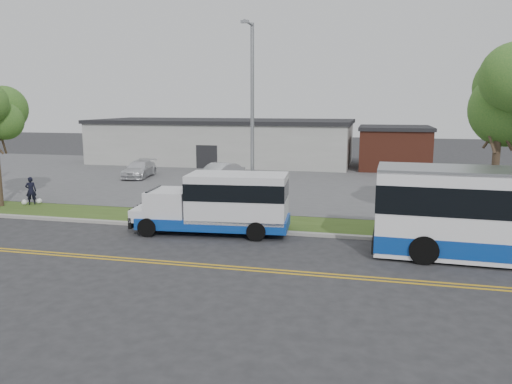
% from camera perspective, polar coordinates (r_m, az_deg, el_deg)
% --- Properties ---
extents(ground, '(140.00, 140.00, 0.00)m').
position_cam_1_polar(ground, '(23.25, -9.31, -4.75)').
color(ground, '#28282B').
rests_on(ground, ground).
extents(lane_line_north, '(70.00, 0.12, 0.01)m').
position_cam_1_polar(lane_line_north, '(19.90, -13.61, -7.43)').
color(lane_line_north, gold).
rests_on(lane_line_north, ground).
extents(lane_line_south, '(70.00, 0.12, 0.01)m').
position_cam_1_polar(lane_line_south, '(19.64, -14.01, -7.68)').
color(lane_line_south, gold).
rests_on(lane_line_south, ground).
extents(curb, '(80.00, 0.30, 0.15)m').
position_cam_1_polar(curb, '(24.21, -8.31, -3.94)').
color(curb, '#9E9B93').
rests_on(curb, ground).
extents(verge, '(80.00, 3.30, 0.10)m').
position_cam_1_polar(verge, '(25.85, -6.84, -3.07)').
color(verge, '#314517').
rests_on(verge, ground).
extents(parking_lot, '(80.00, 25.00, 0.10)m').
position_cam_1_polar(parking_lot, '(39.15, 0.30, 1.48)').
color(parking_lot, '#4C4C4F').
rests_on(parking_lot, ground).
extents(commercial_building, '(25.40, 10.40, 4.35)m').
position_cam_1_polar(commercial_building, '(50.08, -3.81, 5.79)').
color(commercial_building, '#9E9E99').
rests_on(commercial_building, ground).
extents(brick_wing, '(6.30, 7.30, 3.90)m').
position_cam_1_polar(brick_wing, '(46.89, 15.53, 4.89)').
color(brick_wing, brown).
rests_on(brick_wing, ground).
extents(tree_east, '(5.20, 5.20, 8.33)m').
position_cam_1_polar(tree_east, '(24.26, 26.23, 9.79)').
color(tree_east, '#392E1F').
rests_on(tree_east, verge).
extents(streetlight_near, '(0.35, 1.53, 9.50)m').
position_cam_1_polar(streetlight_near, '(24.14, -0.47, 8.50)').
color(streetlight_near, gray).
rests_on(streetlight_near, verge).
extents(shuttle_bus, '(7.41, 3.00, 2.77)m').
position_cam_1_polar(shuttle_bus, '(22.81, -3.87, -1.11)').
color(shuttle_bus, navy).
rests_on(shuttle_bus, ground).
extents(pedestrian, '(0.71, 0.63, 1.62)m').
position_cam_1_polar(pedestrian, '(31.78, -24.33, 0.15)').
color(pedestrian, black).
rests_on(pedestrian, verge).
extents(parked_car_a, '(3.02, 4.88, 1.52)m').
position_cam_1_polar(parked_car_a, '(36.37, -4.29, 2.08)').
color(parked_car_a, '#B5B8BC').
rests_on(parked_car_a, parking_lot).
extents(parked_car_b, '(2.39, 4.68, 1.30)m').
position_cam_1_polar(parked_car_b, '(40.85, -13.19, 2.57)').
color(parked_car_b, silver).
rests_on(parked_car_b, parking_lot).
extents(grocery_bag_left, '(0.32, 0.32, 0.32)m').
position_cam_1_polar(grocery_bag_left, '(31.87, -24.95, -1.06)').
color(grocery_bag_left, white).
rests_on(grocery_bag_left, verge).
extents(grocery_bag_right, '(0.32, 0.32, 0.32)m').
position_cam_1_polar(grocery_bag_right, '(31.90, -23.55, -0.95)').
color(grocery_bag_right, white).
rests_on(grocery_bag_right, verge).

